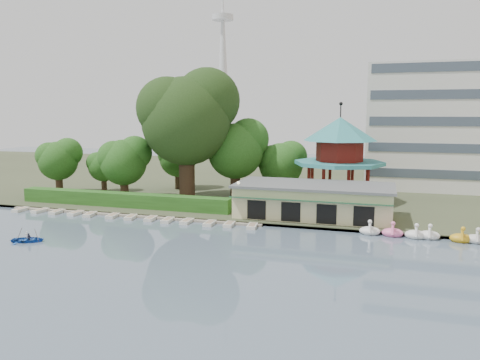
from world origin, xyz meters
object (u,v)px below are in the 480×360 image
at_px(pavilion, 339,151).
at_px(big_tree, 188,114).
at_px(rowboat_with_passengers, 28,237).
at_px(boathouse, 314,200).
at_px(dock, 130,215).

bearing_deg(pavilion, big_tree, -169.67).
bearing_deg(pavilion, rowboat_with_passengers, -134.65).
distance_m(boathouse, big_tree, 22.25).
bearing_deg(big_tree, boathouse, -18.30).
xyz_separation_m(pavilion, rowboat_with_passengers, (-27.77, -28.11, -7.03)).
bearing_deg(rowboat_with_passengers, boathouse, 35.06).
height_order(boathouse, rowboat_with_passengers, boathouse).
height_order(pavilion, rowboat_with_passengers, pavilion).
bearing_deg(dock, big_tree, 73.93).
height_order(dock, boathouse, boathouse).
xyz_separation_m(boathouse, rowboat_with_passengers, (-25.77, -18.09, -1.91)).
distance_m(pavilion, big_tree, 21.75).
bearing_deg(rowboat_with_passengers, pavilion, 45.35).
relative_size(dock, boathouse, 1.83).
bearing_deg(pavilion, dock, -148.34).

